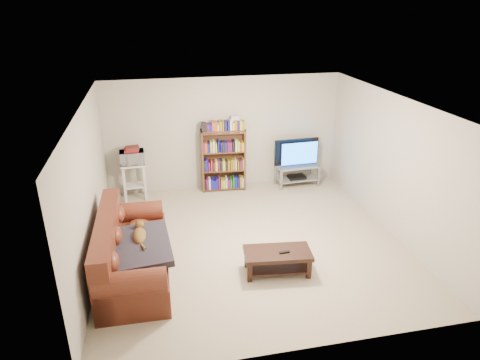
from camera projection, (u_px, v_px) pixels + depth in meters
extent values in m
plane|color=#C8B495|center=(250.00, 242.00, 7.33)|extent=(5.00, 5.00, 0.00)
plane|color=white|center=(252.00, 104.00, 6.39)|extent=(5.00, 5.00, 0.00)
plane|color=beige|center=(224.00, 134.00, 9.11)|extent=(5.00, 0.00, 5.00)
plane|color=beige|center=(304.00, 265.00, 4.61)|extent=(5.00, 0.00, 5.00)
plane|color=beige|center=(89.00, 191.00, 6.39)|extent=(0.00, 5.00, 5.00)
plane|color=beige|center=(393.00, 166.00, 7.33)|extent=(0.00, 5.00, 5.00)
cube|color=#5F2618|center=(135.00, 261.00, 6.41)|extent=(0.99, 2.25, 0.43)
cube|color=#5F2618|center=(109.00, 248.00, 6.24)|extent=(0.29, 2.24, 0.93)
cube|color=#5F2618|center=(132.00, 301.00, 5.48)|extent=(0.92, 0.25, 0.55)
cube|color=#5F2618|center=(137.00, 226.00, 7.29)|extent=(0.92, 0.25, 0.55)
cube|color=#29242E|center=(140.00, 246.00, 6.15)|extent=(0.94, 1.18, 0.19)
cube|color=black|center=(278.00, 253.00, 6.40)|extent=(1.05, 0.61, 0.06)
cube|color=black|center=(277.00, 266.00, 6.49)|extent=(0.95, 0.55, 0.03)
cube|color=black|center=(250.00, 272.00, 6.25)|extent=(0.08, 0.08, 0.30)
cube|color=black|center=(309.00, 269.00, 6.33)|extent=(0.08, 0.08, 0.30)
cube|color=black|center=(247.00, 258.00, 6.60)|extent=(0.08, 0.08, 0.30)
cube|color=black|center=(303.00, 255.00, 6.68)|extent=(0.08, 0.08, 0.30)
cube|color=black|center=(284.00, 252.00, 6.35)|extent=(0.17, 0.05, 0.02)
cube|color=#999EA3|center=(297.00, 166.00, 9.42)|extent=(0.96, 0.47, 0.03)
cube|color=#999EA3|center=(297.00, 179.00, 9.53)|extent=(0.91, 0.45, 0.02)
cube|color=gray|center=(281.00, 180.00, 9.24)|extent=(0.05, 0.05, 0.47)
cube|color=gray|center=(318.00, 176.00, 9.45)|extent=(0.05, 0.05, 0.47)
cube|color=gray|center=(276.00, 174.00, 9.56)|extent=(0.05, 0.05, 0.47)
cube|color=gray|center=(312.00, 170.00, 9.77)|extent=(0.05, 0.05, 0.47)
imported|color=black|center=(298.00, 153.00, 9.30)|extent=(1.01, 0.19, 0.58)
cube|color=black|center=(297.00, 177.00, 9.52)|extent=(0.39, 0.28, 0.06)
cube|color=#4F2F1B|center=(202.00, 161.00, 9.07)|extent=(0.06, 0.29, 1.35)
cube|color=#4F2F1B|center=(244.00, 159.00, 9.18)|extent=(0.06, 0.29, 1.35)
cube|color=#4F2F1B|center=(223.00, 130.00, 8.87)|extent=(0.95, 0.35, 0.03)
cube|color=maroon|center=(213.00, 128.00, 8.82)|extent=(0.28, 0.22, 0.07)
cube|color=silver|center=(133.00, 164.00, 8.64)|extent=(0.51, 0.38, 0.04)
cube|color=silver|center=(135.00, 185.00, 8.82)|extent=(0.46, 0.35, 0.03)
cube|color=silver|center=(125.00, 186.00, 8.62)|extent=(0.05, 0.05, 0.74)
cube|color=silver|center=(145.00, 184.00, 8.72)|extent=(0.05, 0.05, 0.74)
cube|color=silver|center=(124.00, 181.00, 8.87)|extent=(0.05, 0.05, 0.74)
cube|color=silver|center=(144.00, 179.00, 8.96)|extent=(0.05, 0.05, 0.74)
imported|color=silver|center=(132.00, 157.00, 8.58)|extent=(0.50, 0.36, 0.27)
cube|color=maroon|center=(131.00, 150.00, 8.52)|extent=(0.30, 0.27, 0.05)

